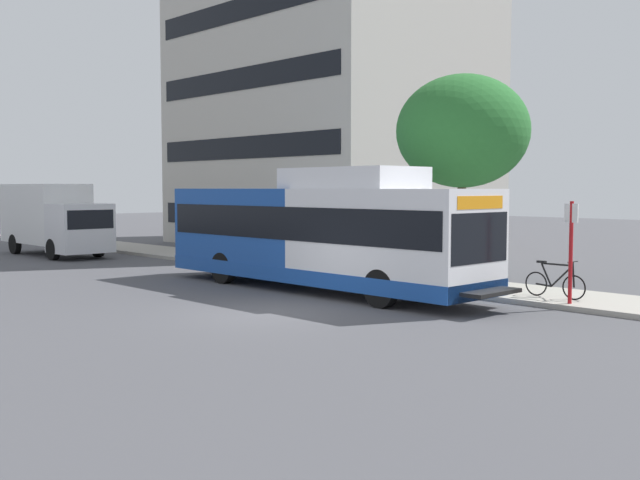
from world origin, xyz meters
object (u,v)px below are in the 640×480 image
object	(u,v)px
bus_stop_sign_pole	(571,244)
bicycle_parked	(555,282)
street_tree_near_stop	(463,132)
box_truck_background	(53,217)
transit_bus	(319,234)

from	to	relation	value
bus_stop_sign_pole	bicycle_parked	distance (m)	1.47
street_tree_near_stop	box_truck_background	bearing A→B (deg)	105.85
transit_bus	street_tree_near_stop	xyz separation A→B (m)	(4.52, -1.92, 3.17)
bus_stop_sign_pole	box_truck_background	world-z (taller)	box_truck_background
bicycle_parked	street_tree_near_stop	xyz separation A→B (m)	(1.70, 4.26, 4.31)
transit_bus	bus_stop_sign_pole	distance (m)	7.28
bus_stop_sign_pole	box_truck_background	distance (m)	23.90
bicycle_parked	street_tree_near_stop	size ratio (longest dim) A/B	0.27
bus_stop_sign_pole	bicycle_parked	size ratio (longest dim) A/B	1.48
bicycle_parked	box_truck_background	world-z (taller)	box_truck_background
street_tree_near_stop	box_truck_background	distance (m)	19.68
bus_stop_sign_pole	street_tree_near_stop	xyz separation A→B (m)	(2.33, 5.03, 3.22)
bus_stop_sign_pole	bicycle_parked	bearing A→B (deg)	50.25
bus_stop_sign_pole	box_truck_background	bearing A→B (deg)	97.14
bicycle_parked	box_truck_background	size ratio (longest dim) A/B	0.25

